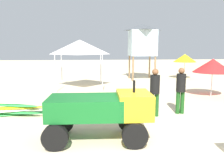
% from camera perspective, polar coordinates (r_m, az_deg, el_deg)
% --- Properties ---
extents(ground, '(80.00, 80.00, 0.00)m').
position_cam_1_polar(ground, '(5.13, 6.46, -17.36)').
color(ground, beige).
extents(utility_cart, '(2.58, 1.35, 1.50)m').
position_cam_1_polar(utility_cart, '(5.60, -2.72, -6.40)').
color(utility_cart, '#146023').
rests_on(utility_cart, ground).
extents(surfboard_pile, '(2.55, 0.85, 0.48)m').
position_cam_1_polar(surfboard_pile, '(8.44, -24.29, -5.84)').
color(surfboard_pile, green).
rests_on(surfboard_pile, ground).
extents(lifeguard_near_left, '(0.32, 0.32, 1.61)m').
position_cam_1_polar(lifeguard_near_left, '(7.62, 10.75, -1.34)').
color(lifeguard_near_left, '#194C19').
rests_on(lifeguard_near_left, ground).
extents(lifeguard_near_center, '(0.32, 0.32, 1.62)m').
position_cam_1_polar(lifeguard_near_center, '(8.16, 16.99, -0.88)').
color(lifeguard_near_center, '#194C19').
rests_on(lifeguard_near_center, ground).
extents(popup_canopy, '(2.48, 2.48, 2.74)m').
position_cam_1_polar(popup_canopy, '(13.00, -8.15, 9.21)').
color(popup_canopy, '#B2B2B7').
rests_on(popup_canopy, ground).
extents(lifeguard_tower, '(1.98, 1.98, 3.98)m').
position_cam_1_polar(lifeguard_tower, '(16.57, 7.66, 11.00)').
color(lifeguard_tower, olive).
rests_on(lifeguard_tower, ground).
extents(beach_umbrella_left, '(1.84, 1.84, 1.79)m').
position_cam_1_polar(beach_umbrella_left, '(11.63, 24.12, 4.27)').
color(beach_umbrella_left, beige).
rests_on(beach_umbrella_left, ground).
extents(beach_umbrella_mid, '(1.68, 1.68, 1.84)m').
position_cam_1_polar(beach_umbrella_mid, '(17.75, 17.94, 6.26)').
color(beach_umbrella_mid, beige).
rests_on(beach_umbrella_mid, ground).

